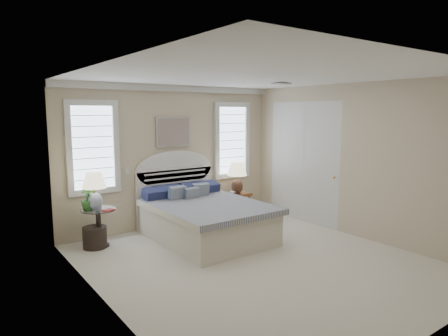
% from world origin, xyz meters
% --- Properties ---
extents(floor, '(4.50, 5.00, 0.01)m').
position_xyz_m(floor, '(0.00, 0.00, 0.00)').
color(floor, beige).
rests_on(floor, ground).
extents(ceiling, '(4.50, 5.00, 0.01)m').
position_xyz_m(ceiling, '(0.00, 0.00, 2.70)').
color(ceiling, white).
rests_on(ceiling, wall_back).
extents(wall_back, '(4.50, 0.02, 2.70)m').
position_xyz_m(wall_back, '(0.00, 2.50, 1.35)').
color(wall_back, beige).
rests_on(wall_back, floor).
extents(wall_left, '(0.02, 5.00, 2.70)m').
position_xyz_m(wall_left, '(-2.25, 0.00, 1.35)').
color(wall_left, beige).
rests_on(wall_left, floor).
extents(wall_right, '(0.02, 5.00, 2.70)m').
position_xyz_m(wall_right, '(2.25, 0.00, 1.35)').
color(wall_right, beige).
rests_on(wall_right, floor).
extents(crown_molding, '(4.50, 0.08, 0.12)m').
position_xyz_m(crown_molding, '(0.00, 2.46, 2.64)').
color(crown_molding, silver).
rests_on(crown_molding, wall_back).
extents(hvac_vent, '(0.30, 0.20, 0.02)m').
position_xyz_m(hvac_vent, '(1.20, 0.80, 2.68)').
color(hvac_vent, '#B2B2B2').
rests_on(hvac_vent, ceiling).
extents(switch_plate, '(0.08, 0.01, 0.12)m').
position_xyz_m(switch_plate, '(-0.95, 2.48, 1.15)').
color(switch_plate, silver).
rests_on(switch_plate, wall_back).
extents(window_left, '(0.90, 0.06, 1.60)m').
position_xyz_m(window_left, '(-1.55, 2.48, 1.60)').
color(window_left, '#C5DCFA').
rests_on(window_left, wall_back).
extents(window_right, '(0.90, 0.06, 1.60)m').
position_xyz_m(window_right, '(1.40, 2.48, 1.60)').
color(window_right, '#C5DCFA').
rests_on(window_right, wall_back).
extents(painting, '(0.74, 0.04, 0.58)m').
position_xyz_m(painting, '(0.00, 2.46, 1.82)').
color(painting, silver).
rests_on(painting, wall_back).
extents(closet_door, '(0.02, 1.80, 2.40)m').
position_xyz_m(closet_door, '(2.23, 1.20, 1.20)').
color(closet_door, silver).
rests_on(closet_door, floor).
extents(bed, '(1.72, 2.28, 1.47)m').
position_xyz_m(bed, '(0.00, 1.46, 0.39)').
color(bed, silver).
rests_on(bed, floor).
extents(side_table_left, '(0.56, 0.56, 0.63)m').
position_xyz_m(side_table_left, '(-1.65, 2.05, 0.39)').
color(side_table_left, black).
rests_on(side_table_left, floor).
extents(nightstand_right, '(0.50, 0.40, 0.53)m').
position_xyz_m(nightstand_right, '(1.30, 2.15, 0.39)').
color(nightstand_right, '#9A5C32').
rests_on(nightstand_right, floor).
extents(floor_pot, '(0.51, 0.51, 0.35)m').
position_xyz_m(floor_pot, '(-1.73, 2.03, 0.17)').
color(floor_pot, black).
rests_on(floor_pot, floor).
extents(lamp_left, '(0.48, 0.48, 0.62)m').
position_xyz_m(lamp_left, '(-1.70, 2.02, 1.01)').
color(lamp_left, silver).
rests_on(lamp_left, side_table_left).
extents(lamp_right, '(0.52, 0.52, 0.66)m').
position_xyz_m(lamp_right, '(1.25, 2.09, 0.93)').
color(lamp_right, black).
rests_on(lamp_right, nightstand_right).
extents(potted_plant, '(0.25, 0.25, 0.39)m').
position_xyz_m(potted_plant, '(-1.80, 2.05, 0.82)').
color(potted_plant, '#2D6A2A').
rests_on(potted_plant, side_table_left).
extents(books_left, '(0.21, 0.18, 0.02)m').
position_xyz_m(books_left, '(-1.56, 1.83, 0.64)').
color(books_left, maroon).
rests_on(books_left, side_table_left).
extents(books_right, '(0.19, 0.16, 0.07)m').
position_xyz_m(books_right, '(1.10, 2.06, 0.56)').
color(books_right, maroon).
rests_on(books_right, nightstand_right).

